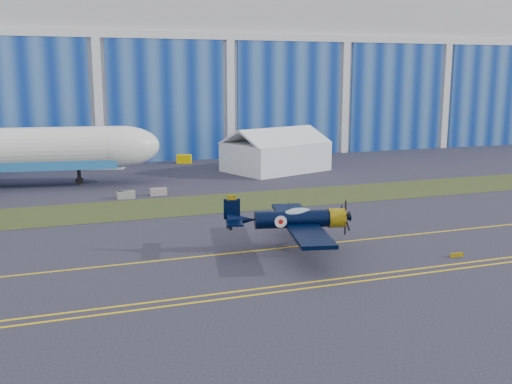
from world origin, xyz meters
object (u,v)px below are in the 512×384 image
object	(u,v)px
warbird	(293,219)
shipping_container	(104,160)
tug	(184,159)
tent	(276,149)

from	to	relation	value
warbird	shipping_container	distance (m)	51.33
warbird	shipping_container	bearing A→B (deg)	114.03
shipping_container	tug	world-z (taller)	shipping_container
shipping_container	tug	distance (m)	13.06
warbird	tent	bearing A→B (deg)	82.94
warbird	tug	bearing A→B (deg)	99.50
tent	shipping_container	world-z (taller)	tent
shipping_container	tug	xyz separation A→B (m)	(12.96, 1.50, -0.61)
warbird	tug	xyz separation A→B (m)	(2.62, 51.76, -1.99)
warbird	tent	size ratio (longest dim) A/B	0.98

